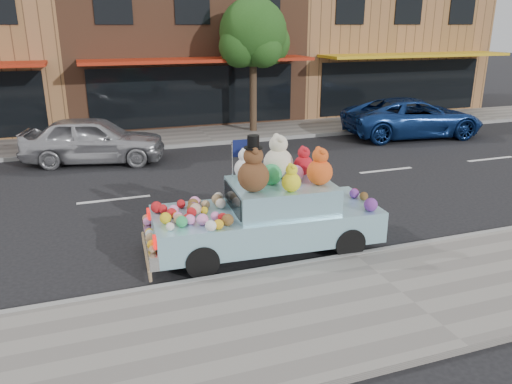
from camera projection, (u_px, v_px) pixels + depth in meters
name	position (u px, v px, depth m)	size (l,w,h in m)	color
ground	(262.00, 184.00, 13.87)	(120.00, 120.00, 0.00)	black
near_sidewalk	(401.00, 295.00, 8.04)	(60.00, 3.00, 0.12)	gray
far_sidewalk	(205.00, 135.00, 19.65)	(60.00, 3.00, 0.12)	gray
near_kerb	(354.00, 256.00, 9.38)	(60.00, 0.12, 0.13)	gray
far_kerb	(215.00, 143.00, 18.31)	(60.00, 0.12, 0.13)	gray
storefront_mid	(175.00, 37.00, 23.40)	(10.00, 9.80, 7.30)	brown
storefront_right	(361.00, 35.00, 26.57)	(10.00, 9.80, 7.30)	#9B6941
street_tree	(253.00, 38.00, 19.18)	(3.00, 2.70, 5.22)	#38281C
car_silver	(94.00, 140.00, 15.76)	(1.76, 4.38, 1.49)	#B8B9BE
car_blue	(413.00, 118.00, 19.47)	(2.49, 5.41, 1.50)	navy
art_car	(267.00, 211.00, 9.58)	(4.58, 2.01, 2.38)	black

